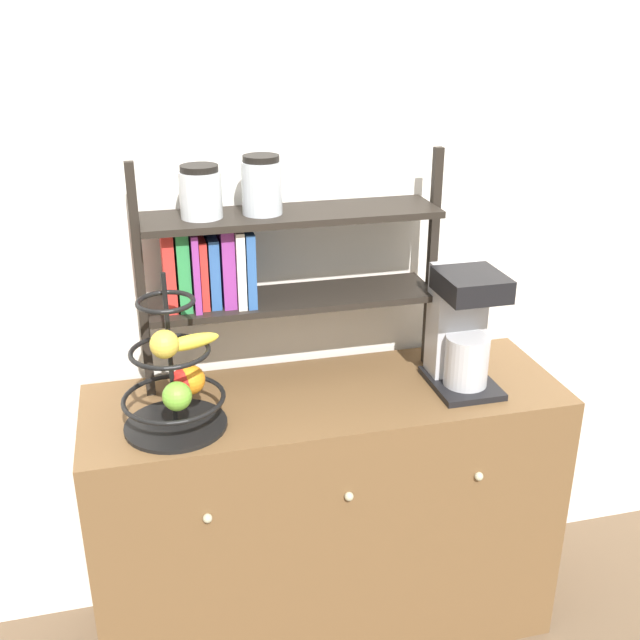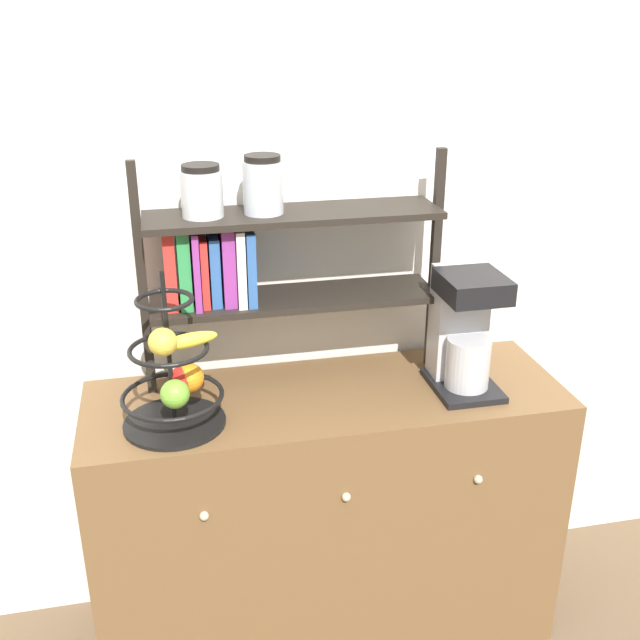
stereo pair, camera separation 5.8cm
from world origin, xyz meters
TOP-DOWN VIEW (x-y plane):
  - wall_back at (0.00, 0.49)m, footprint 7.00×0.05m
  - sideboard at (0.00, 0.22)m, footprint 1.32×0.46m
  - coffee_maker at (0.38, 0.20)m, footprint 0.17×0.22m
  - fruit_stand at (-0.40, 0.14)m, footprint 0.26×0.26m
  - shelf_hutch at (-0.18, 0.34)m, footprint 0.83×0.20m

SIDE VIEW (x-z plane):
  - sideboard at x=0.00m, z-range 0.00..0.81m
  - fruit_stand at x=-0.40m, z-range 0.74..1.15m
  - coffee_maker at x=0.38m, z-range 0.81..1.15m
  - shelf_hutch at x=-0.18m, z-range 0.89..1.53m
  - wall_back at x=0.00m, z-range 0.00..2.60m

